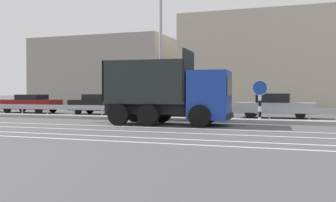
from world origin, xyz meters
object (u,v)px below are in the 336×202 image
Objects in this scene: parked_car_2 at (30,103)px; parked_car_4 at (186,106)px; street_lamp_2 at (159,25)px; median_road_sign at (260,100)px; parked_car_3 at (99,104)px; dump_truck at (183,98)px; parked_car_5 at (275,106)px.

parked_car_2 is 12.86m from parked_car_4.
street_lamp_2 reaches higher than parked_car_2.
median_road_sign is 12.80m from parked_car_3.
parked_car_4 is (-1.99, 7.08, -0.67)m from dump_truck.
parked_car_3 is at bearing -89.94° from parked_car_5.
dump_truck is 7.98m from parked_car_5.
median_road_sign is 0.48× the size of parked_car_4.
parked_car_5 is at bearing 36.84° from street_lamp_2.
parked_car_5 reaches higher than parked_car_4.
parked_car_5 is at bearing -90.14° from parked_car_2.
street_lamp_2 is 2.07× the size of parked_car_2.
parked_car_2 is (-12.68, 4.60, -4.72)m from street_lamp_2.
street_lamp_2 is 6.71m from parked_car_4.
dump_truck is at bearing 52.27° from parked_car_3.
dump_truck is 1.36× the size of parked_car_4.
median_road_sign is at bearing 71.26° from parked_car_3.
parked_car_2 is at bearing 166.45° from median_road_sign.
parked_car_3 is 0.91× the size of parked_car_5.
parked_car_5 reaches higher than parked_car_2.
dump_truck is 2.85× the size of median_road_sign.
street_lamp_2 is at bearing -109.92° from parked_car_2.
parked_car_2 reaches higher than parked_car_4.
median_road_sign is at bearing 1.92° from street_lamp_2.
street_lamp_2 is 2.25× the size of parked_car_3.
parked_car_3 is at bearing -91.05° from parked_car_2.
median_road_sign is 0.23× the size of street_lamp_2.
street_lamp_2 reaches higher than parked_car_5.
dump_truck is 16.42m from parked_car_2.
parked_car_5 is (12.51, 0.07, 0.01)m from parked_car_3.
dump_truck is 1.46× the size of parked_car_3.
parked_car_5 is (5.89, -0.15, 0.08)m from parked_car_4.
parked_car_5 is at bearing 91.17° from parked_car_3.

